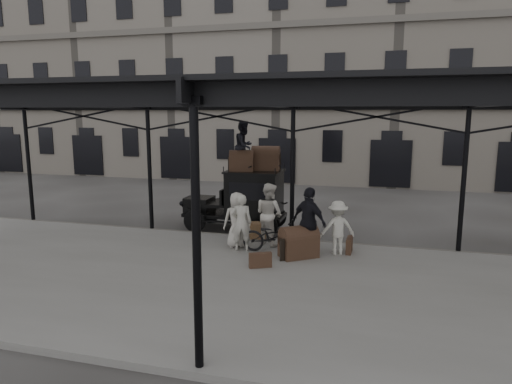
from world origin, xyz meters
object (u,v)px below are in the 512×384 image
Objects in this scene: bicycle at (274,236)px; steamer_trunk_roof_near at (242,162)px; steamer_trunk_platform at (299,244)px; taxi at (246,197)px; porter_left at (241,222)px; porter_official at (309,222)px.

bicycle is 2.25× the size of steamer_trunk_roof_near.
taxi is at bearing 92.66° from steamer_trunk_platform.
steamer_trunk_roof_near is at bearing -86.15° from porter_left.
taxi is at bearing -89.11° from porter_left.
steamer_trunk_roof_near is (-0.08, -0.25, 1.28)m from taxi.
porter_official is 1.94× the size of steamer_trunk_platform.
porter_left is 2.06× the size of steamer_trunk_roof_near.
bicycle is (1.66, -2.77, -0.57)m from taxi.
taxi reaches higher than porter_left.
steamer_trunk_platform is at bearing -50.78° from taxi.
taxi is 2.89m from porter_left.
steamer_trunk_platform is (2.43, -2.98, -0.68)m from taxi.
steamer_trunk_roof_near reaches higher than porter_left.
porter_left is at bearing -85.30° from steamer_trunk_roof_near.
steamer_trunk_roof_near is 0.80× the size of steamer_trunk_platform.
porter_left is 0.85× the size of porter_official.
steamer_trunk_platform is at bearing 63.10° from porter_official.
steamer_trunk_roof_near reaches higher than bicycle.
taxi is at bearing -13.77° from porter_official.
porter_official reaches higher than steamer_trunk_platform.
bicycle is at bearing 168.76° from porter_left.
taxi is 3.57× the size of steamer_trunk_platform.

